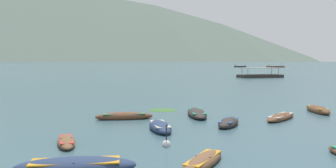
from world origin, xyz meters
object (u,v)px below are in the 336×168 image
at_px(rowboat_7, 203,161).
at_px(rowboat_4, 124,116).
at_px(rowboat_3, 66,142).
at_px(rowboat_10, 160,127).
at_px(rowboat_1, 281,117).
at_px(ferry_1, 240,66).
at_px(rowboat_6, 228,123).
at_px(rowboat_11, 197,113).
at_px(rowboat_5, 75,167).
at_px(ferry_0, 275,67).
at_px(ferry_2, 260,76).
at_px(mooring_buoy, 166,144).
at_px(rowboat_8, 318,110).

bearing_deg(rowboat_7, rowboat_4, 111.01).
height_order(rowboat_3, rowboat_10, rowboat_10).
bearing_deg(rowboat_1, rowboat_10, -155.85).
xyz_separation_m(rowboat_4, ferry_1, (49.03, 189.99, 0.25)).
xyz_separation_m(rowboat_6, rowboat_10, (-4.27, -1.36, 0.00)).
distance_m(rowboat_1, rowboat_11, 5.89).
height_order(rowboat_4, rowboat_7, rowboat_4).
height_order(rowboat_3, rowboat_5, rowboat_5).
height_order(rowboat_5, rowboat_6, rowboat_5).
bearing_deg(rowboat_4, rowboat_6, -21.09).
distance_m(rowboat_1, rowboat_7, 12.72).
distance_m(rowboat_4, ferry_0, 197.44).
bearing_deg(rowboat_5, ferry_2, 69.92).
xyz_separation_m(rowboat_5, ferry_0, (69.32, 196.98, 0.23)).
bearing_deg(mooring_buoy, rowboat_3, 175.43).
relative_size(rowboat_4, ferry_2, 0.37).
distance_m(rowboat_6, rowboat_11, 4.26).
xyz_separation_m(rowboat_3, rowboat_7, (6.27, -3.57, 0.02)).
relative_size(rowboat_4, rowboat_11, 0.90).
distance_m(rowboat_6, mooring_buoy, 6.60).
bearing_deg(rowboat_5, rowboat_7, 9.75).
height_order(rowboat_3, rowboat_8, rowboat_8).
bearing_deg(rowboat_3, rowboat_6, 29.12).
bearing_deg(mooring_buoy, rowboat_10, 94.79).
distance_m(rowboat_7, rowboat_10, 7.32).
bearing_deg(rowboat_1, rowboat_3, -150.49).
bearing_deg(ferry_2, ferry_1, 79.86).
xyz_separation_m(ferry_1, ferry_2, (-23.24, -129.99, -0.00)).
height_order(rowboat_7, rowboat_11, rowboat_11).
bearing_deg(rowboat_7, rowboat_8, 53.07).
bearing_deg(rowboat_11, rowboat_6, -67.89).
height_order(rowboat_11, ferry_0, ferry_0).
height_order(rowboat_7, mooring_buoy, mooring_buoy).
distance_m(rowboat_4, mooring_buoy, 8.42).
bearing_deg(rowboat_6, rowboat_4, 158.91).
height_order(rowboat_3, rowboat_4, rowboat_4).
bearing_deg(rowboat_4, ferry_1, 75.53).
bearing_deg(ferry_1, rowboat_10, -103.48).
xyz_separation_m(rowboat_3, ferry_0, (70.82, 192.59, 0.30)).
relative_size(rowboat_1, rowboat_6, 1.21).
distance_m(rowboat_7, ferry_2, 74.28).
distance_m(rowboat_1, mooring_buoy, 11.11).
bearing_deg(rowboat_3, rowboat_7, -29.65).
xyz_separation_m(rowboat_1, rowboat_8, (4.02, 3.29, 0.05)).
relative_size(rowboat_5, mooring_buoy, 3.95).
relative_size(ferry_0, ferry_1, 1.37).
relative_size(rowboat_1, ferry_1, 0.54).
bearing_deg(rowboat_3, rowboat_4, 75.09).
relative_size(rowboat_10, mooring_buoy, 3.26).
height_order(ferry_2, mooring_buoy, ferry_2).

